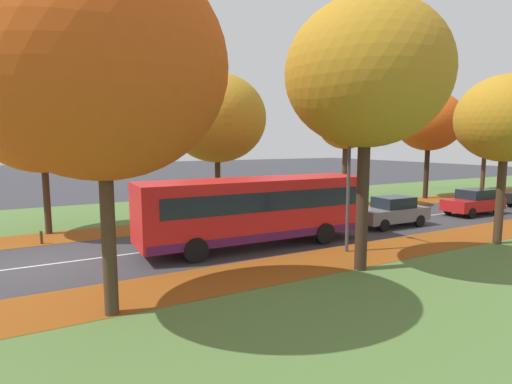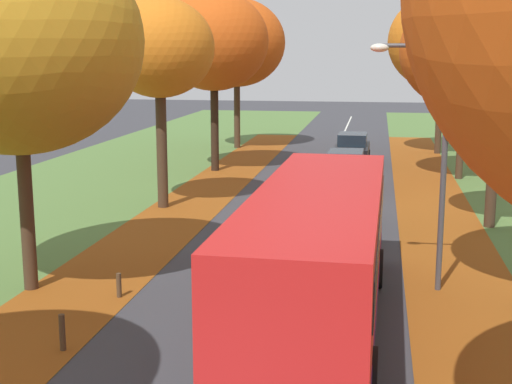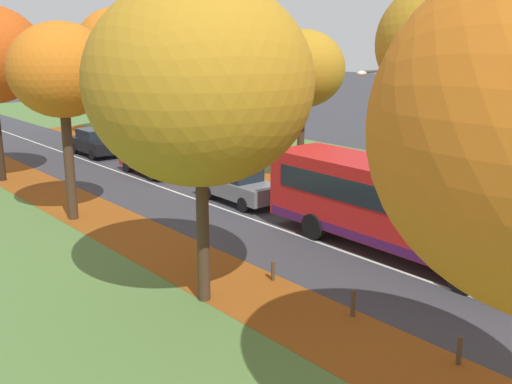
{
  "view_description": "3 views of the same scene",
  "coord_description": "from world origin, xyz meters",
  "px_view_note": "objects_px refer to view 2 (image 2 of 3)",
  "views": [
    {
      "loc": [
        16.52,
        0.22,
        4.54
      ],
      "look_at": [
        -0.45,
        9.45,
        2.16
      ],
      "focal_mm": 28.0,
      "sensor_mm": 36.0,
      "label": 1
    },
    {
      "loc": [
        2.42,
        -5.89,
        5.73
      ],
      "look_at": [
        -0.73,
        12.47,
        2.09
      ],
      "focal_mm": 50.0,
      "sensor_mm": 36.0,
      "label": 2
    },
    {
      "loc": [
        -14.81,
        -3.0,
        7.19
      ],
      "look_at": [
        -0.14,
        14.3,
        1.24
      ],
      "focal_mm": 42.0,
      "sensor_mm": 36.0,
      "label": 3
    }
  ],
  "objects_px": {
    "bollard_fourth": "(62,333)",
    "bollard_fifth": "(119,285)",
    "tree_right_far": "(466,51)",
    "tree_right_distant": "(443,41)",
    "car_red_following": "(345,170)",
    "bus": "(318,249)",
    "tree_left_distant": "(237,43)",
    "tree_left_near": "(16,41)",
    "car_grey_lead": "(337,206)",
    "tree_left_far": "(214,41)",
    "tree_right_mid": "(500,58)",
    "car_black_third_in_line": "(352,149)",
    "tree_left_mid": "(159,49)",
    "streetlamp_right": "(431,139)"
  },
  "relations": [
    {
      "from": "tree_left_distant",
      "to": "car_red_following",
      "type": "height_order",
      "value": "tree_left_distant"
    },
    {
      "from": "bus",
      "to": "tree_right_mid",
      "type": "bearing_deg",
      "value": 63.24
    },
    {
      "from": "car_grey_lead",
      "to": "bollard_fourth",
      "type": "bearing_deg",
      "value": -113.8
    },
    {
      "from": "tree_left_mid",
      "to": "tree_right_far",
      "type": "bearing_deg",
      "value": 35.45
    },
    {
      "from": "tree_right_far",
      "to": "tree_right_distant",
      "type": "distance_m",
      "value": 8.52
    },
    {
      "from": "tree_left_distant",
      "to": "bus",
      "type": "distance_m",
      "value": 29.54
    },
    {
      "from": "tree_left_mid",
      "to": "bollard_fourth",
      "type": "height_order",
      "value": "tree_left_mid"
    },
    {
      "from": "tree_left_near",
      "to": "tree_right_mid",
      "type": "bearing_deg",
      "value": 35.22
    },
    {
      "from": "streetlamp_right",
      "to": "tree_left_mid",
      "type": "bearing_deg",
      "value": 138.57
    },
    {
      "from": "streetlamp_right",
      "to": "car_red_following",
      "type": "relative_size",
      "value": 1.42
    },
    {
      "from": "tree_right_mid",
      "to": "tree_right_far",
      "type": "relative_size",
      "value": 0.89
    },
    {
      "from": "tree_left_near",
      "to": "bollard_fifth",
      "type": "relative_size",
      "value": 14.5
    },
    {
      "from": "bollard_fourth",
      "to": "car_red_following",
      "type": "distance_m",
      "value": 18.59
    },
    {
      "from": "bus",
      "to": "tree_left_distant",
      "type": "bearing_deg",
      "value": 104.55
    },
    {
      "from": "tree_left_distant",
      "to": "tree_right_mid",
      "type": "distance_m",
      "value": 22.17
    },
    {
      "from": "tree_right_mid",
      "to": "car_black_third_in_line",
      "type": "height_order",
      "value": "tree_right_mid"
    },
    {
      "from": "tree_right_distant",
      "to": "car_red_following",
      "type": "xyz_separation_m",
      "value": [
        -4.76,
        -11.87,
        -5.55
      ]
    },
    {
      "from": "tree_right_distant",
      "to": "car_red_following",
      "type": "distance_m",
      "value": 13.94
    },
    {
      "from": "bollard_fourth",
      "to": "bus",
      "type": "xyz_separation_m",
      "value": [
        4.79,
        2.13,
        1.33
      ]
    },
    {
      "from": "tree_left_mid",
      "to": "tree_left_distant",
      "type": "bearing_deg",
      "value": 91.93
    },
    {
      "from": "bollard_fourth",
      "to": "bollard_fifth",
      "type": "bearing_deg",
      "value": 90.21
    },
    {
      "from": "tree_left_mid",
      "to": "car_red_following",
      "type": "distance_m",
      "value": 9.66
    },
    {
      "from": "tree_right_far",
      "to": "bollard_fourth",
      "type": "xyz_separation_m",
      "value": [
        -9.71,
        -21.37,
        -5.46
      ]
    },
    {
      "from": "bollard_fifth",
      "to": "car_black_third_in_line",
      "type": "distance_m",
      "value": 22.19
    },
    {
      "from": "tree_left_near",
      "to": "bus",
      "type": "distance_m",
      "value": 8.45
    },
    {
      "from": "tree_right_distant",
      "to": "bollard_fifth",
      "type": "distance_m",
      "value": 28.98
    },
    {
      "from": "tree_left_mid",
      "to": "bus",
      "type": "relative_size",
      "value": 0.74
    },
    {
      "from": "tree_right_mid",
      "to": "car_red_following",
      "type": "bearing_deg",
      "value": 130.02
    },
    {
      "from": "tree_left_near",
      "to": "tree_right_far",
      "type": "distance_m",
      "value": 21.68
    },
    {
      "from": "tree_right_distant",
      "to": "tree_left_far",
      "type": "bearing_deg",
      "value": -144.27
    },
    {
      "from": "tree_right_distant",
      "to": "bollard_fifth",
      "type": "relative_size",
      "value": 15.27
    },
    {
      "from": "tree_left_mid",
      "to": "tree_right_distant",
      "type": "height_order",
      "value": "tree_right_distant"
    },
    {
      "from": "tree_left_near",
      "to": "car_grey_lead",
      "type": "height_order",
      "value": "tree_left_near"
    },
    {
      "from": "tree_right_mid",
      "to": "bollard_fourth",
      "type": "bearing_deg",
      "value": -129.21
    },
    {
      "from": "tree_right_far",
      "to": "car_black_third_in_line",
      "type": "bearing_deg",
      "value": 145.64
    },
    {
      "from": "tree_right_distant",
      "to": "bollard_fifth",
      "type": "height_order",
      "value": "tree_right_distant"
    },
    {
      "from": "tree_left_mid",
      "to": "bollard_fifth",
      "type": "relative_size",
      "value": 12.92
    },
    {
      "from": "bollard_fourth",
      "to": "tree_left_near",
      "type": "bearing_deg",
      "value": 125.21
    },
    {
      "from": "tree_left_far",
      "to": "car_black_third_in_line",
      "type": "bearing_deg",
      "value": 25.18
    },
    {
      "from": "tree_left_far",
      "to": "tree_right_mid",
      "type": "height_order",
      "value": "tree_left_far"
    },
    {
      "from": "tree_left_mid",
      "to": "tree_left_far",
      "type": "height_order",
      "value": "tree_left_far"
    },
    {
      "from": "tree_left_near",
      "to": "bus",
      "type": "relative_size",
      "value": 0.83
    },
    {
      "from": "tree_left_near",
      "to": "bollard_fourth",
      "type": "height_order",
      "value": "tree_left_near"
    },
    {
      "from": "tree_right_mid",
      "to": "bus",
      "type": "bearing_deg",
      "value": -116.76
    },
    {
      "from": "bollard_fourth",
      "to": "bollard_fifth",
      "type": "height_order",
      "value": "bollard_fourth"
    },
    {
      "from": "bollard_fourth",
      "to": "car_black_third_in_line",
      "type": "distance_m",
      "value": 25.25
    },
    {
      "from": "tree_right_far",
      "to": "car_black_third_in_line",
      "type": "relative_size",
      "value": 2.01
    },
    {
      "from": "bus",
      "to": "car_black_third_in_line",
      "type": "xyz_separation_m",
      "value": [
        -0.13,
        22.69,
        -0.89
      ]
    },
    {
      "from": "car_red_following",
      "to": "car_black_third_in_line",
      "type": "xyz_separation_m",
      "value": [
        0.03,
        6.82,
        0.0
      ]
    },
    {
      "from": "tree_left_far",
      "to": "car_red_following",
      "type": "distance_m",
      "value": 9.31
    }
  ]
}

